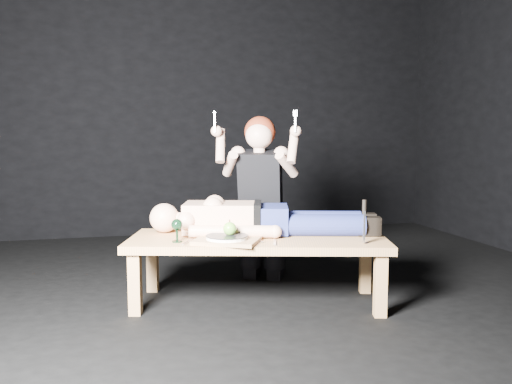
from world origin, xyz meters
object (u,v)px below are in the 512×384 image
at_px(table, 258,270).
at_px(kneeling_woman, 262,197).
at_px(lying_man, 266,215).
at_px(carving_knife, 364,222).
at_px(goblet, 177,231).
at_px(serving_tray, 227,241).

height_order(table, kneeling_woman, kneeling_woman).
distance_m(lying_man, carving_knife, 0.71).
bearing_deg(table, kneeling_woman, 87.94).
height_order(table, carving_knife, carving_knife).
height_order(table, goblet, goblet).
distance_m(goblet, carving_knife, 1.18).
relative_size(table, lying_man, 1.01).
distance_m(table, kneeling_woman, 0.72).
height_order(goblet, carving_knife, carving_knife).
bearing_deg(serving_tray, kneeling_woman, 58.62).
relative_size(kneeling_woman, carving_knife, 4.69).
relative_size(kneeling_woman, goblet, 8.73).
xyz_separation_m(table, lying_man, (0.09, 0.13, 0.36)).
relative_size(lying_man, carving_knife, 6.05).
height_order(table, lying_man, lying_man).
relative_size(lying_man, goblet, 11.26).
xyz_separation_m(kneeling_woman, serving_tray, (-0.41, -0.67, -0.19)).
xyz_separation_m(lying_man, carving_knife, (0.50, -0.50, 0.01)).
bearing_deg(goblet, kneeling_woman, 38.91).
xyz_separation_m(table, goblet, (-0.54, -0.03, 0.30)).
height_order(lying_man, goblet, lying_man).
relative_size(table, goblet, 11.40).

